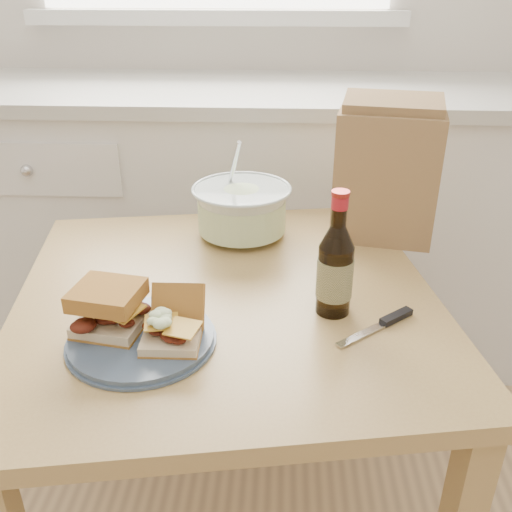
{
  "coord_description": "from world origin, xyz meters",
  "views": [
    {
      "loc": [
        0.25,
        -0.17,
        1.29
      ],
      "look_at": [
        0.2,
        0.82,
        0.78
      ],
      "focal_mm": 40.0,
      "sensor_mm": 36.0,
      "label": 1
    }
  ],
  "objects_px": {
    "plate": "(141,339)",
    "dining_table": "(228,335)",
    "paper_bag": "(386,176)",
    "coleslaw_bowl": "(242,212)",
    "beer_bottle": "(335,269)"
  },
  "relations": [
    {
      "from": "coleslaw_bowl",
      "to": "plate",
      "type": "bearing_deg",
      "value": -107.6
    },
    {
      "from": "plate",
      "to": "paper_bag",
      "type": "height_order",
      "value": "paper_bag"
    },
    {
      "from": "plate",
      "to": "paper_bag",
      "type": "relative_size",
      "value": 0.84
    },
    {
      "from": "dining_table",
      "to": "paper_bag",
      "type": "height_order",
      "value": "paper_bag"
    },
    {
      "from": "coleslaw_bowl",
      "to": "paper_bag",
      "type": "relative_size",
      "value": 0.78
    },
    {
      "from": "paper_bag",
      "to": "beer_bottle",
      "type": "bearing_deg",
      "value": -101.29
    },
    {
      "from": "coleslaw_bowl",
      "to": "beer_bottle",
      "type": "xyz_separation_m",
      "value": [
        0.2,
        -0.33,
        0.03
      ]
    },
    {
      "from": "coleslaw_bowl",
      "to": "beer_bottle",
      "type": "height_order",
      "value": "beer_bottle"
    },
    {
      "from": "plate",
      "to": "coleslaw_bowl",
      "type": "xyz_separation_m",
      "value": [
        0.14,
        0.45,
        0.05
      ]
    },
    {
      "from": "dining_table",
      "to": "plate",
      "type": "xyz_separation_m",
      "value": [
        -0.13,
        -0.18,
        0.11
      ]
    },
    {
      "from": "plate",
      "to": "dining_table",
      "type": "bearing_deg",
      "value": 52.65
    },
    {
      "from": "dining_table",
      "to": "coleslaw_bowl",
      "type": "relative_size",
      "value": 4.03
    },
    {
      "from": "beer_bottle",
      "to": "paper_bag",
      "type": "xyz_separation_m",
      "value": [
        0.14,
        0.35,
        0.06
      ]
    },
    {
      "from": "plate",
      "to": "beer_bottle",
      "type": "distance_m",
      "value": 0.37
    },
    {
      "from": "dining_table",
      "to": "plate",
      "type": "height_order",
      "value": "plate"
    }
  ]
}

